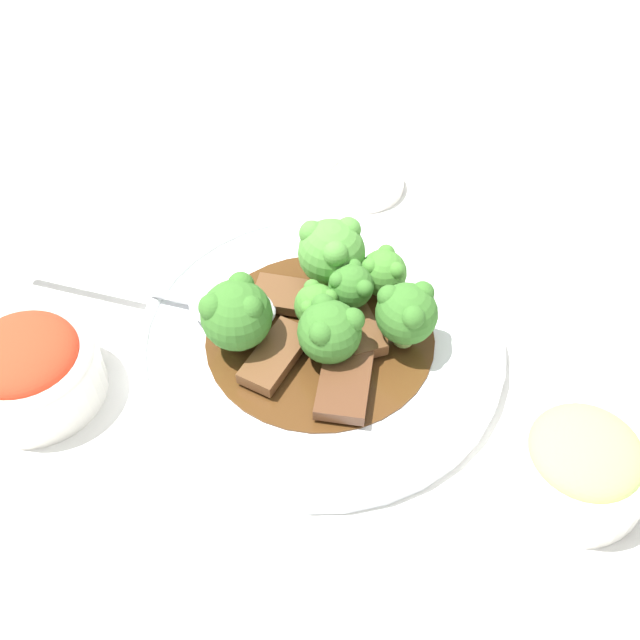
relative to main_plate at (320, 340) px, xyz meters
The scene contains 17 objects.
ground_plane 0.01m from the main_plate, ahead, with size 4.00×4.00×0.00m, color white.
main_plate is the anchor object (origin of this frame).
beef_strip_0 0.06m from the main_plate, 88.58° to the left, with size 0.06×0.07×0.01m.
beef_strip_1 0.04m from the main_plate, 79.23° to the right, with size 0.08×0.07×0.01m.
beef_strip_2 0.03m from the main_plate, 158.95° to the left, with size 0.03×0.05×0.01m.
beef_strip_3 0.05m from the main_plate, 20.82° to the left, with size 0.07×0.07×0.01m.
broccoli_floret_0 0.07m from the main_plate, 157.25° to the right, with size 0.04×0.04×0.04m.
broccoli_floret_1 0.03m from the main_plate, 85.48° to the right, with size 0.03×0.03×0.04m.
broccoli_floret_2 0.07m from the main_plate, 117.74° to the right, with size 0.05×0.05×0.06m.
broccoli_floret_3 0.05m from the main_plate, 154.53° to the right, with size 0.04×0.04×0.05m.
broccoli_floret_4 0.04m from the main_plate, 94.40° to the left, with size 0.05×0.05×0.05m.
broccoli_floret_5 0.08m from the main_plate, 154.39° to the left, with size 0.05×0.05×0.06m.
broccoli_floret_6 0.08m from the main_plate, ahead, with size 0.05×0.05×0.06m.
serving_spoon 0.09m from the main_plate, 34.48° to the right, with size 0.21×0.15×0.01m.
side_bowl_kimchi 0.22m from the main_plate, ahead, with size 0.10×0.10×0.06m.
side_bowl_appetizer 0.21m from the main_plate, 127.02° to the left, with size 0.10×0.10×0.05m.
sauce_dish 0.21m from the main_plate, 120.04° to the right, with size 0.08×0.08×0.01m.
Camera 1 is at (0.12, 0.36, 0.47)m, focal length 42.00 mm.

